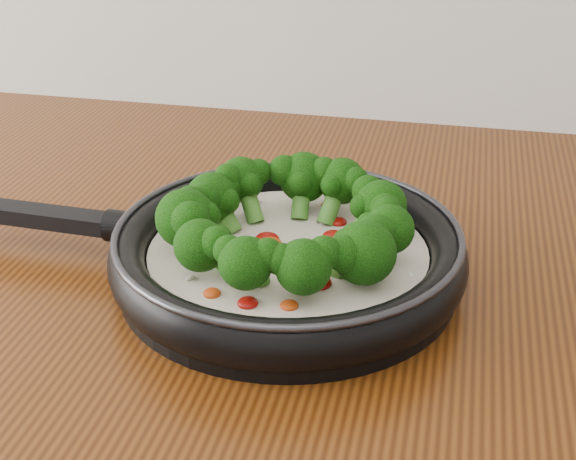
# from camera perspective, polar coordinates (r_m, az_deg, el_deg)

# --- Properties ---
(skillet) EXTENTS (0.48, 0.32, 0.09)m
(skillet) POSITION_cam_1_polar(r_m,az_deg,el_deg) (0.69, -0.22, -1.18)
(skillet) COLOR black
(skillet) RESTS_ON counter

